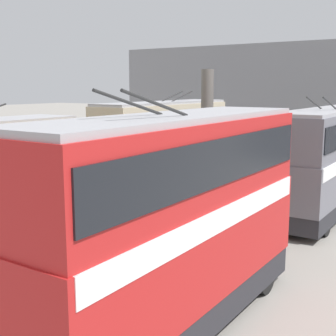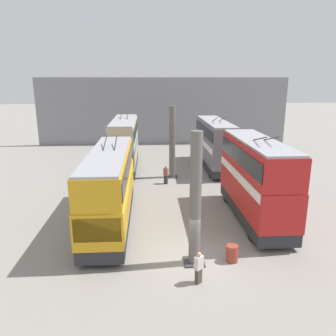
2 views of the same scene
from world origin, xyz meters
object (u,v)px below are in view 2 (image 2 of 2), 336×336
Objects in this scene: bus_left_near at (256,175)px; bus_right_mid at (124,141)px; bus_right_near at (110,184)px; person_aisle_midway at (166,174)px; oil_drum at (232,253)px; person_aisle_foreground at (199,267)px; bus_left_far at (215,141)px.

bus_right_mid is (13.80, 9.56, -0.13)m from bus_left_near.
person_aisle_midway is (8.36, -4.06, -1.88)m from bus_right_near.
bus_left_near is 5.68× the size of person_aisle_midway.
person_aisle_midway is 13.71m from oil_drum.
oil_drum is at bearing -124.57° from person_aisle_midway.
person_aisle_midway is at bearing 34.04° from bus_left_near.
bus_right_near is 6.76× the size of person_aisle_midway.
person_aisle_midway is at bearing 141.92° from person_aisle_foreground.
bus_left_near is 0.87× the size of bus_right_mid.
person_aisle_foreground is (-20.86, -4.74, -2.13)m from bus_right_mid.
person_aisle_midway reaches higher than person_aisle_foreground.
bus_left_near reaches higher than person_aisle_foreground.
bus_left_far is (13.60, 0.00, -0.23)m from bus_left_near.
person_aisle_midway is at bearing -25.89° from bus_right_near.
person_aisle_midway is 15.22m from person_aisle_foreground.
bus_left_far is 16.80m from bus_right_near.
bus_right_near is at bearing 53.11° from oil_drum.
bus_right_mid is 6.90× the size of person_aisle_foreground.
person_aisle_midway is 1.87× the size of oil_drum.
bus_right_near is 7.12× the size of person_aisle_foreground.
person_aisle_midway is at bearing 11.37° from oil_drum.
bus_left_near is 16.79m from bus_right_mid.
person_aisle_foreground is at bearing -167.21° from bus_right_mid.
bus_left_far is 19.25m from oil_drum.
bus_left_near is at bearing 105.05° from person_aisle_foreground.
oil_drum is at bearing -160.51° from bus_right_mid.
person_aisle_midway is 1.05× the size of person_aisle_foreground.
bus_left_far is 12.03× the size of oil_drum.
person_aisle_foreground is 2.72m from oil_drum.
bus_right_near is 8.76m from oil_drum.
person_aisle_midway is at bearing 134.80° from bus_left_far.
bus_left_far reaches higher than oil_drum.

